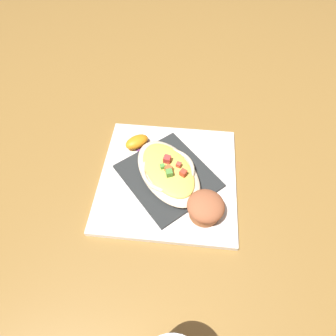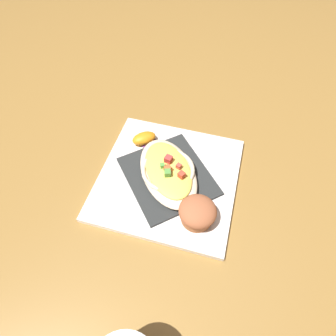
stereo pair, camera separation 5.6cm
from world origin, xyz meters
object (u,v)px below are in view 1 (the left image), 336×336
gratin_dish (168,171)px  muffin (205,207)px  orange_garnish (138,143)px  square_plate (168,178)px

gratin_dish → muffin: bearing=-148.0°
muffin → orange_garnish: 0.21m
gratin_dish → muffin: (-0.09, -0.06, 0.00)m
square_plate → muffin: muffin is taller
square_plate → orange_garnish: orange_garnish is taller
muffin → orange_garnish: size_ratio=0.99×
square_plate → orange_garnish: (0.09, 0.05, 0.02)m
square_plate → muffin: 0.11m
gratin_dish → muffin: same height
gratin_dish → muffin: 0.11m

